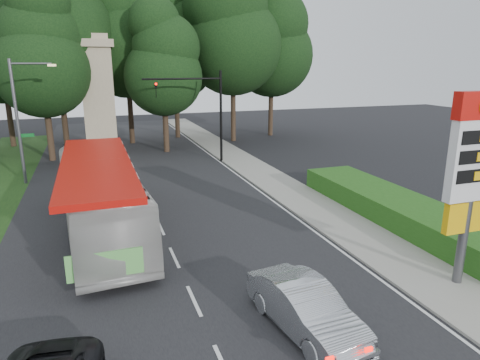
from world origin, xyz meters
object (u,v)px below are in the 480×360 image
object	(u,v)px
streetlight_signs	(21,116)
monument	(98,95)
transit_bus	(99,198)
gas_station_pylon	(474,164)
traffic_signal_mast	(205,104)
sedan_silver	(305,308)

from	to	relation	value
streetlight_signs	monument	size ratio (longest dim) A/B	0.80
monument	transit_bus	world-z (taller)	monument
gas_station_pylon	traffic_signal_mast	world-z (taller)	traffic_signal_mast
gas_station_pylon	monument	xyz separation A→B (m)	(-11.20, 28.01, 0.66)
traffic_signal_mast	streetlight_signs	distance (m)	12.83
streetlight_signs	sedan_silver	xyz separation A→B (m)	(9.73, -20.66, -3.69)
traffic_signal_mast	transit_bus	distance (m)	15.54
traffic_signal_mast	gas_station_pylon	bearing A→B (deg)	-80.91
gas_station_pylon	sedan_silver	world-z (taller)	gas_station_pylon
monument	traffic_signal_mast	bearing A→B (deg)	-38.00
streetlight_signs	sedan_silver	size ratio (longest dim) A/B	1.77
gas_station_pylon	traffic_signal_mast	size ratio (longest dim) A/B	0.95
gas_station_pylon	streetlight_signs	distance (m)	25.74
monument	sedan_silver	distance (m)	29.37
transit_bus	sedan_silver	distance (m)	11.34
streetlight_signs	transit_bus	world-z (taller)	streetlight_signs
gas_station_pylon	monument	distance (m)	30.17
streetlight_signs	gas_station_pylon	bearing A→B (deg)	-51.04
gas_station_pylon	sedan_silver	xyz separation A→B (m)	(-6.45, -0.65, -3.70)
gas_station_pylon	sedan_silver	distance (m)	7.47
gas_station_pylon	transit_bus	distance (m)	15.31
transit_bus	sedan_silver	size ratio (longest dim) A/B	2.76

